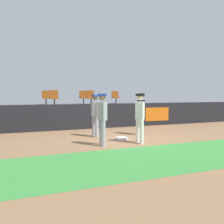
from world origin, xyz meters
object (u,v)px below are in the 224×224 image
player_runner_visitor (95,112)px  seat_back_right (116,96)px  first_base (122,138)px  seat_back_left (46,97)px  seat_back_center (83,97)px  player_umpire (141,111)px  player_coach_visitor (102,116)px  player_fielder_home (140,115)px  seat_front_center (91,97)px  seat_front_left (54,97)px

player_runner_visitor → seat_back_right: (3.22, 5.60, 0.61)m
first_base → seat_back_left: seat_back_left is taller
seat_back_center → seat_back_left: bearing=-180.0°
player_runner_visitor → player_umpire: (1.98, -0.27, 0.03)m
player_umpire → first_base: bearing=-24.7°
player_coach_visitor → player_umpire: (2.28, 1.46, 0.01)m
seat_back_left → player_fielder_home: bearing=-71.9°
player_fielder_home → seat_front_center: size_ratio=2.10×
seat_back_left → seat_back_center: (2.32, 0.00, 0.00)m
player_fielder_home → seat_front_left: (-2.19, 5.63, 0.59)m
player_runner_visitor → first_base: bearing=31.1°
seat_front_center → player_runner_visitor: bearing=-103.9°
seat_front_center → seat_back_center: same height
player_coach_visitor → seat_back_left: 7.43m
player_coach_visitor → seat_front_center: seat_front_center is taller
player_umpire → seat_back_right: seat_back_right is taller
seat_back_left → seat_front_center: bearing=-38.3°
first_base → seat_front_left: bearing=111.2°
seat_back_right → player_fielder_home: bearing=-106.0°
player_coach_visitor → seat_back_left: (-1.05, 7.33, 0.58)m
seat_back_left → seat_back_right: 4.56m
seat_back_left → seat_back_right: (4.56, 0.00, 0.00)m
first_base → player_coach_visitor: size_ratio=0.23×
seat_front_left → seat_back_left: bearing=97.4°
first_base → player_fielder_home: size_ratio=0.23×
player_runner_visitor → seat_back_right: bearing=143.7°
player_fielder_home → seat_back_left: size_ratio=2.10×
seat_back_center → seat_front_center: bearing=-91.4°
player_runner_visitor → seat_front_center: 3.96m
first_base → player_umpire: bearing=29.8°
first_base → seat_front_center: bearing=87.7°
player_coach_visitor → seat_back_right: (3.52, 7.33, 0.58)m
seat_back_left → seat_back_center: size_ratio=1.00×
player_fielder_home → player_umpire: bearing=152.8°
seat_front_left → seat_back_left: size_ratio=1.00×
player_fielder_home → seat_front_left: size_ratio=2.10×
player_runner_visitor → seat_back_right: 6.49m
player_umpire → player_runner_visitor: bearing=-62.4°
player_runner_visitor → seat_back_center: bearing=163.6°
first_base → player_fielder_home: player_fielder_home is taller
player_fielder_home → player_umpire: (0.89, 1.56, 0.02)m
player_coach_visitor → seat_front_center: (1.24, 5.53, 0.58)m
player_runner_visitor → seat_front_center: (0.94, 3.80, 0.61)m
seat_back_left → player_coach_visitor: bearing=-81.9°
player_fielder_home → seat_back_right: 7.76m
player_umpire → seat_back_center: size_ratio=2.13×
seat_back_left → seat_back_center: same height
player_umpire → seat_front_left: bearing=-107.4°
player_coach_visitor → seat_front_left: size_ratio=2.11×
player_runner_visitor → seat_front_left: (-1.11, 3.80, 0.61)m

